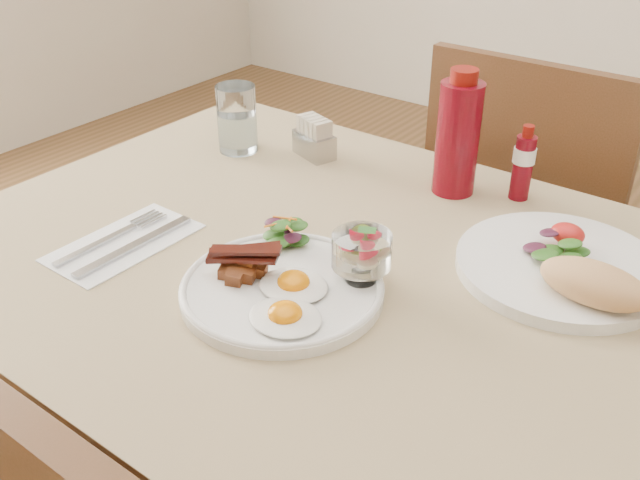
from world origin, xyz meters
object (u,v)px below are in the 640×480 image
table (367,323)px  sugar_caddy (314,140)px  water_glass (237,123)px  second_plate (568,269)px  chair_far (529,228)px  hot_sauce_bottle (523,164)px  ketchup_bottle (458,136)px  main_plate (282,290)px  fruit_cup (362,251)px

table → sugar_caddy: (-0.32, 0.28, 0.12)m
sugar_caddy → water_glass: bearing=-135.8°
sugar_caddy → second_plate: bearing=5.1°
chair_far → sugar_caddy: 0.56m
chair_far → hot_sauce_bottle: chair_far is taller
water_glass → hot_sauce_bottle: bearing=14.6°
table → second_plate: size_ratio=4.47×
chair_far → ketchup_bottle: ketchup_bottle is taller
table → main_plate: 0.16m
main_plate → fruit_cup: size_ratio=3.37×
main_plate → second_plate: second_plate is taller
chair_far → fruit_cup: size_ratio=11.20×
fruit_cup → ketchup_bottle: size_ratio=0.38×
hot_sauce_bottle → main_plate: bearing=-106.7°
table → fruit_cup: (0.01, -0.04, 0.15)m
main_plate → water_glass: bearing=139.2°
hot_sauce_bottle → water_glass: size_ratio=1.01×
water_glass → sugar_caddy: bearing=25.8°
chair_far → water_glass: (-0.45, -0.45, 0.28)m
sugar_caddy → table: bearing=-23.5°
hot_sauce_bottle → sugar_caddy: (-0.39, -0.07, -0.03)m
chair_far → fruit_cup: (0.01, -0.70, 0.29)m
fruit_cup → water_glass: bearing=151.1°
second_plate → hot_sauce_bottle: hot_sauce_bottle is taller
ketchup_bottle → hot_sauce_bottle: (0.10, 0.04, -0.04)m
main_plate → chair_far: bearing=85.1°
hot_sauce_bottle → water_glass: 0.54m
second_plate → main_plate: bearing=-138.2°
fruit_cup → second_plate: 0.30m
main_plate → second_plate: (0.30, 0.27, 0.01)m
fruit_cup → main_plate: bearing=-135.6°
ketchup_bottle → water_glass: size_ratio=1.67×
fruit_cup → sugar_caddy: fruit_cup is taller
second_plate → fruit_cup: bearing=-139.1°
sugar_caddy → water_glass: 0.15m
chair_far → sugar_caddy: (-0.32, -0.38, 0.26)m
water_glass → second_plate: bearing=-5.3°
table → sugar_caddy: size_ratio=13.97×
second_plate → hot_sauce_bottle: bearing=128.5°
fruit_cup → table: bearing=106.0°
sugar_caddy → water_glass: (-0.14, -0.07, 0.02)m
chair_far → ketchup_bottle: (-0.03, -0.35, 0.33)m
hot_sauce_bottle → sugar_caddy: 0.40m
second_plate → sugar_caddy: (-0.55, 0.13, 0.01)m
second_plate → table: bearing=-146.6°
table → water_glass: water_glass is taller
second_plate → sugar_caddy: sugar_caddy is taller
water_glass → main_plate: bearing=-40.8°
table → fruit_cup: 0.16m
hot_sauce_bottle → ketchup_bottle: bearing=-157.1°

